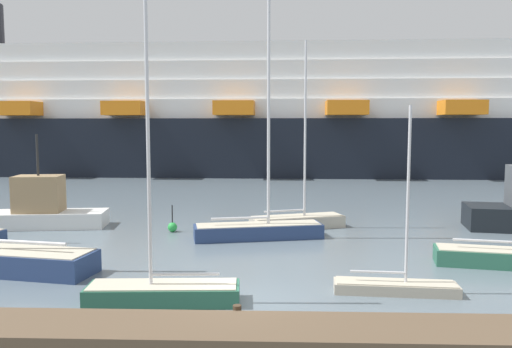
{
  "coord_description": "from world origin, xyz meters",
  "views": [
    {
      "loc": [
        1.0,
        -15.42,
        5.54
      ],
      "look_at": [
        0.0,
        12.72,
        2.92
      ],
      "focal_mm": 35.29,
      "sensor_mm": 36.0,
      "label": 1
    }
  ],
  "objects_px": {
    "sailboat_5": "(297,219)",
    "fishing_boat_1": "(43,209)",
    "sailboat_0": "(396,284)",
    "sailboat_6": "(259,227)",
    "sailboat_4": "(504,255)",
    "sailboat_7": "(163,289)",
    "channel_buoy_1": "(172,227)",
    "cruise_ship": "(146,118)",
    "sailboat_2": "(6,257)"
  },
  "relations": [
    {
      "from": "sailboat_2",
      "to": "sailboat_6",
      "type": "xyz_separation_m",
      "value": [
        9.51,
        6.21,
        0.02
      ]
    },
    {
      "from": "sailboat_6",
      "to": "channel_buoy_1",
      "type": "xyz_separation_m",
      "value": [
        -4.63,
        1.41,
        -0.32
      ]
    },
    {
      "from": "sailboat_7",
      "to": "sailboat_6",
      "type": "bearing_deg",
      "value": -109.47
    },
    {
      "from": "channel_buoy_1",
      "to": "fishing_boat_1",
      "type": "bearing_deg",
      "value": 172.2
    },
    {
      "from": "sailboat_2",
      "to": "cruise_ship",
      "type": "distance_m",
      "value": 44.85
    },
    {
      "from": "sailboat_6",
      "to": "fishing_boat_1",
      "type": "relative_size",
      "value": 1.8
    },
    {
      "from": "sailboat_0",
      "to": "sailboat_6",
      "type": "xyz_separation_m",
      "value": [
        -4.84,
        8.18,
        0.28
      ]
    },
    {
      "from": "sailboat_5",
      "to": "sailboat_6",
      "type": "bearing_deg",
      "value": -146.88
    },
    {
      "from": "sailboat_2",
      "to": "sailboat_5",
      "type": "relative_size",
      "value": 1.04
    },
    {
      "from": "sailboat_0",
      "to": "sailboat_5",
      "type": "bearing_deg",
      "value": 108.97
    },
    {
      "from": "sailboat_0",
      "to": "fishing_boat_1",
      "type": "bearing_deg",
      "value": 152.42
    },
    {
      "from": "cruise_ship",
      "to": "sailboat_0",
      "type": "bearing_deg",
      "value": -65.1
    },
    {
      "from": "sailboat_4",
      "to": "fishing_boat_1",
      "type": "xyz_separation_m",
      "value": [
        -21.99,
        7.18,
        0.55
      ]
    },
    {
      "from": "sailboat_4",
      "to": "sailboat_6",
      "type": "height_order",
      "value": "sailboat_6"
    },
    {
      "from": "sailboat_4",
      "to": "sailboat_7",
      "type": "distance_m",
      "value": 13.49
    },
    {
      "from": "fishing_boat_1",
      "to": "channel_buoy_1",
      "type": "relative_size",
      "value": 4.66
    },
    {
      "from": "fishing_boat_1",
      "to": "channel_buoy_1",
      "type": "xyz_separation_m",
      "value": [
        7.43,
        -1.02,
        -0.75
      ]
    },
    {
      "from": "sailboat_2",
      "to": "cruise_ship",
      "type": "height_order",
      "value": "cruise_ship"
    },
    {
      "from": "sailboat_5",
      "to": "fishing_boat_1",
      "type": "distance_m",
      "value": 14.13
    },
    {
      "from": "sailboat_7",
      "to": "cruise_ship",
      "type": "relative_size",
      "value": 0.08
    },
    {
      "from": "sailboat_4",
      "to": "cruise_ship",
      "type": "relative_size",
      "value": 0.08
    },
    {
      "from": "sailboat_0",
      "to": "cruise_ship",
      "type": "distance_m",
      "value": 50.64
    },
    {
      "from": "cruise_ship",
      "to": "sailboat_5",
      "type": "bearing_deg",
      "value": -62.49
    },
    {
      "from": "sailboat_4",
      "to": "sailboat_6",
      "type": "relative_size",
      "value": 0.77
    },
    {
      "from": "fishing_boat_1",
      "to": "channel_buoy_1",
      "type": "distance_m",
      "value": 7.53
    },
    {
      "from": "channel_buoy_1",
      "to": "sailboat_0",
      "type": "bearing_deg",
      "value": -45.37
    },
    {
      "from": "sailboat_6",
      "to": "fishing_boat_1",
      "type": "bearing_deg",
      "value": 156.85
    },
    {
      "from": "sailboat_7",
      "to": "cruise_ship",
      "type": "xyz_separation_m",
      "value": [
        -12.54,
        47.21,
        6.27
      ]
    },
    {
      "from": "sailboat_4",
      "to": "sailboat_5",
      "type": "bearing_deg",
      "value": 147.75
    },
    {
      "from": "fishing_boat_1",
      "to": "cruise_ship",
      "type": "relative_size",
      "value": 0.06
    },
    {
      "from": "sailboat_5",
      "to": "channel_buoy_1",
      "type": "distance_m",
      "value": 6.81
    },
    {
      "from": "fishing_boat_1",
      "to": "sailboat_0",
      "type": "bearing_deg",
      "value": 141.0
    },
    {
      "from": "sailboat_0",
      "to": "sailboat_7",
      "type": "bearing_deg",
      "value": -166.59
    },
    {
      "from": "sailboat_0",
      "to": "sailboat_4",
      "type": "distance_m",
      "value": 6.14
    },
    {
      "from": "sailboat_2",
      "to": "fishing_boat_1",
      "type": "relative_size",
      "value": 1.58
    },
    {
      "from": "sailboat_0",
      "to": "sailboat_2",
      "type": "bearing_deg",
      "value": 176.71
    },
    {
      "from": "sailboat_6",
      "to": "fishing_boat_1",
      "type": "height_order",
      "value": "sailboat_6"
    },
    {
      "from": "sailboat_6",
      "to": "channel_buoy_1",
      "type": "height_order",
      "value": "sailboat_6"
    },
    {
      "from": "sailboat_0",
      "to": "cruise_ship",
      "type": "bearing_deg",
      "value": 118.17
    },
    {
      "from": "sailboat_2",
      "to": "sailboat_4",
      "type": "bearing_deg",
      "value": -165.84
    },
    {
      "from": "sailboat_0",
      "to": "sailboat_4",
      "type": "relative_size",
      "value": 0.67
    },
    {
      "from": "sailboat_2",
      "to": "sailboat_4",
      "type": "height_order",
      "value": "sailboat_2"
    },
    {
      "from": "sailboat_4",
      "to": "sailboat_7",
      "type": "height_order",
      "value": "sailboat_7"
    },
    {
      "from": "sailboat_5",
      "to": "sailboat_4",
      "type": "bearing_deg",
      "value": -61.99
    },
    {
      "from": "channel_buoy_1",
      "to": "cruise_ship",
      "type": "bearing_deg",
      "value": 106.3
    },
    {
      "from": "sailboat_0",
      "to": "sailboat_2",
      "type": "distance_m",
      "value": 14.49
    },
    {
      "from": "sailboat_7",
      "to": "fishing_boat_1",
      "type": "xyz_separation_m",
      "value": [
        -9.31,
        11.8,
        0.57
      ]
    },
    {
      "from": "sailboat_2",
      "to": "cruise_ship",
      "type": "bearing_deg",
      "value": -72.67
    },
    {
      "from": "sailboat_6",
      "to": "channel_buoy_1",
      "type": "bearing_deg",
      "value": 151.29
    },
    {
      "from": "sailboat_6",
      "to": "sailboat_4",
      "type": "bearing_deg",
      "value": -37.32
    }
  ]
}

